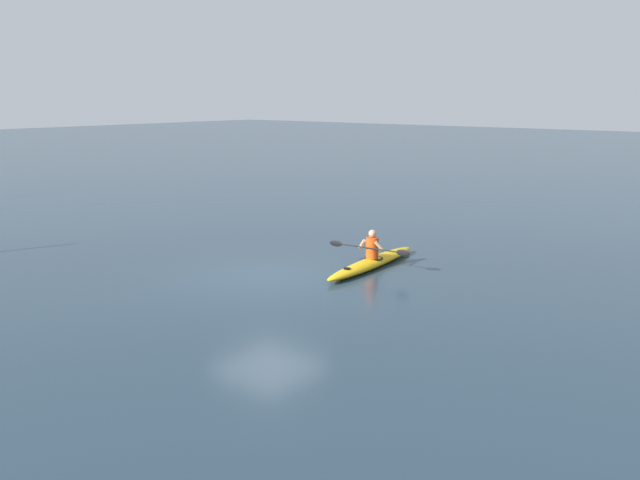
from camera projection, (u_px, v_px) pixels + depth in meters
ground_plane at (268, 277)px, 17.33m from camera, size 160.00×160.00×0.00m
kayak at (372, 262)px, 18.34m from camera, size 0.95×4.44×0.26m
kayaker at (372, 246)px, 18.21m from camera, size 2.45×0.50×0.78m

